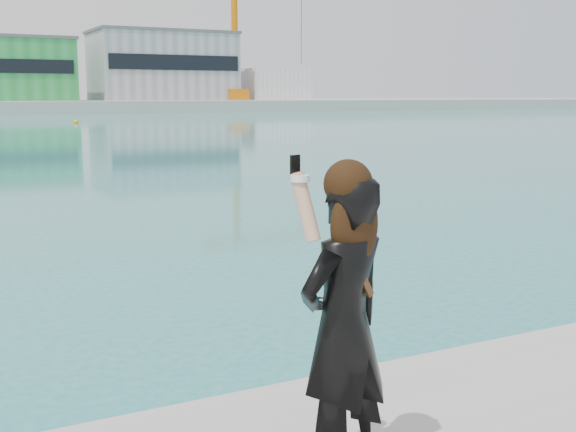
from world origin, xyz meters
The scene contains 6 objects.
warehouse_grey_right centered at (40.00, 127.98, 8.26)m, with size 25.50×15.35×12.50m.
ancillary_shed centered at (62.00, 126.00, 5.00)m, with size 12.00×10.00×6.00m, color silver.
dock_crane centered at (53.20, 122.00, 15.07)m, with size 23.00×4.00×24.00m.
flagpole_right centered at (22.09, 121.00, 6.54)m, with size 1.28×0.16×8.00m.
buoy_near centered at (13.41, 75.36, 0.00)m, with size 0.50×0.50×0.50m, color #EDAB0C.
woman centered at (-0.06, -0.40, 1.77)m, with size 0.76×0.60×1.92m.
Camera 1 is at (-2.19, -3.81, 3.05)m, focal length 45.00 mm.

